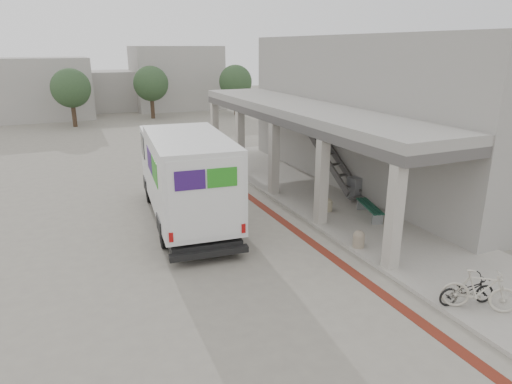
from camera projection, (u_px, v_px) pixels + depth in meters
name	position (u px, v px, depth m)	size (l,w,h in m)	color
ground	(276.00, 239.00, 16.14)	(120.00, 120.00, 0.00)	slate
bike_lane_stripe	(276.00, 217.00, 18.27)	(0.35, 40.00, 0.01)	#5C1D12
sidewalk	(369.00, 221.00, 17.68)	(4.40, 28.00, 0.12)	gray
transit_building	(364.00, 115.00, 21.67)	(7.60, 17.00, 7.00)	gray
distant_backdrop	(90.00, 86.00, 45.39)	(28.00, 10.00, 6.50)	#989690
tree_left	(71.00, 88.00, 37.55)	(3.20, 3.20, 4.80)	#38281C
tree_mid	(151.00, 84.00, 42.01)	(3.20, 3.20, 4.80)	#38281C
tree_right	(236.00, 82.00, 44.25)	(3.20, 3.20, 4.80)	#38281C
fedex_truck	(185.00, 174.00, 17.29)	(3.37, 8.48, 3.53)	black
bench	(370.00, 209.00, 17.86)	(0.97, 2.01, 0.46)	gray
bollard_near	(359.00, 239.00, 15.16)	(0.39, 0.39, 0.59)	gray
bollard_far	(328.00, 205.00, 18.49)	(0.36, 0.36, 0.53)	tan
utility_cabinet	(354.00, 188.00, 19.97)	(0.42, 0.56, 0.94)	gray
bicycle_black	(467.00, 290.00, 11.76)	(0.53, 1.52, 0.80)	black
bicycle_cream	(480.00, 290.00, 11.45)	(0.52, 1.84, 1.11)	#B8B2A1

